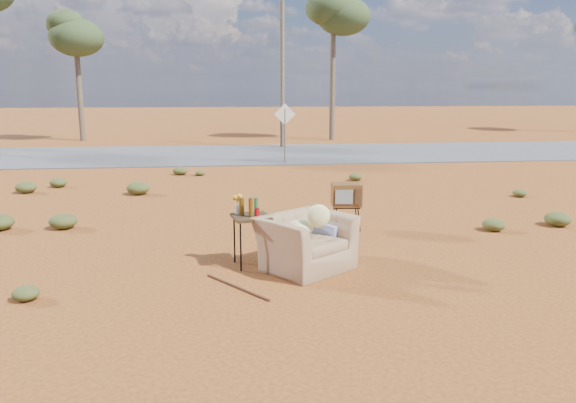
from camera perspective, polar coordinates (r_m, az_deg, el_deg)
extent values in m
plane|color=#96541E|center=(8.86, -1.35, -6.75)|extent=(140.00, 140.00, 0.00)
cube|color=#565659|center=(23.55, -4.77, 4.83)|extent=(140.00, 7.00, 0.04)
imported|color=#957351|center=(8.66, 1.77, -3.29)|extent=(1.54, 1.44, 1.13)
ellipsoid|color=#E9E38E|center=(8.64, 1.21, -2.69)|extent=(0.41, 0.41, 0.24)
ellipsoid|color=#E9E38E|center=(8.48, 3.10, -1.48)|extent=(0.36, 0.18, 0.36)
cube|color=navy|center=(9.22, 3.89, -3.89)|extent=(0.93, 1.00, 0.66)
cube|color=black|center=(11.16, 5.92, -0.49)|extent=(0.54, 0.43, 0.03)
cylinder|color=black|center=(11.01, 4.83, -1.87)|extent=(0.03, 0.03, 0.46)
cylinder|color=black|center=(11.08, 7.22, -1.84)|extent=(0.03, 0.03, 0.46)
cylinder|color=black|center=(11.36, 4.60, -1.44)|extent=(0.03, 0.03, 0.46)
cylinder|color=black|center=(11.42, 6.93, -1.42)|extent=(0.03, 0.03, 0.46)
cube|color=brown|center=(11.12, 5.95, 0.70)|extent=(0.60, 0.49, 0.44)
cube|color=gray|center=(10.88, 5.71, 0.46)|extent=(0.34, 0.05, 0.28)
cube|color=#472D19|center=(10.92, 7.15, 0.47)|extent=(0.13, 0.03, 0.31)
cube|color=#362613|center=(8.79, -3.77, -1.58)|extent=(0.66, 0.66, 0.05)
cylinder|color=black|center=(8.63, -4.83, -4.56)|extent=(0.03, 0.03, 0.79)
cylinder|color=black|center=(8.73, -1.94, -4.32)|extent=(0.03, 0.03, 0.79)
cylinder|color=black|center=(9.05, -5.47, -3.80)|extent=(0.03, 0.03, 0.79)
cylinder|color=black|center=(9.15, -2.71, -3.58)|extent=(0.03, 0.03, 0.79)
cylinder|color=#50330D|center=(8.77, -4.73, -0.49)|extent=(0.08, 0.08, 0.29)
cylinder|color=#50330D|center=(8.66, -3.79, -0.56)|extent=(0.07, 0.07, 0.32)
cylinder|color=#25562A|center=(8.89, -3.25, -0.39)|extent=(0.07, 0.07, 0.27)
cylinder|color=#A90D13|center=(8.68, -3.17, -1.10)|extent=(0.07, 0.07, 0.15)
cylinder|color=silver|center=(8.89, -5.10, -0.78)|extent=(0.09, 0.09, 0.16)
ellipsoid|color=gold|center=(8.85, -5.12, 0.28)|extent=(0.18, 0.18, 0.14)
cylinder|color=#4E2714|center=(8.03, -5.24, -8.63)|extent=(0.86, 1.15, 0.04)
cylinder|color=brown|center=(20.58, -0.32, 6.63)|extent=(0.06, 0.06, 2.00)
cube|color=silver|center=(20.52, -0.32, 8.85)|extent=(0.78, 0.04, 0.78)
cylinder|color=brown|center=(31.22, -20.48, 11.29)|extent=(0.28, 0.28, 6.00)
ellipsoid|color=#3A4D27|center=(31.34, -20.82, 15.86)|extent=(3.20, 3.20, 2.20)
cylinder|color=brown|center=(29.94, 4.55, 12.94)|extent=(0.28, 0.28, 7.00)
ellipsoid|color=#3A4D27|center=(30.16, 4.65, 18.65)|extent=(3.20, 3.20, 2.20)
cylinder|color=brown|center=(26.05, -0.59, 14.28)|extent=(0.20, 0.20, 8.00)
ellipsoid|color=#4A4F22|center=(11.76, 20.17, -2.22)|extent=(0.44, 0.44, 0.24)
ellipsoid|color=#4A4F22|center=(15.27, -14.97, 1.32)|extent=(0.60, 0.60, 0.33)
ellipsoid|color=#4A4F22|center=(15.60, 22.48, 0.79)|extent=(0.36, 0.36, 0.20)
ellipsoid|color=#4A4F22|center=(17.06, 6.87, 2.50)|extent=(0.40, 0.40, 0.22)
ellipsoid|color=#4A4F22|center=(18.09, -8.92, 2.87)|extent=(0.30, 0.30, 0.17)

